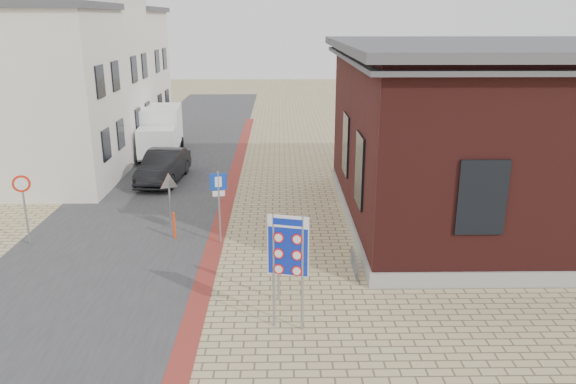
# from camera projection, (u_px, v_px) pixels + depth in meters

# --- Properties ---
(ground) EXTENTS (120.00, 120.00, 0.00)m
(ground) POSITION_uv_depth(u_px,v_px,m) (269.00, 305.00, 15.59)
(ground) COLOR tan
(ground) RESTS_ON ground
(road_strip) EXTENTS (7.00, 60.00, 0.02)m
(road_strip) POSITION_uv_depth(u_px,v_px,m) (171.00, 168.00, 29.82)
(road_strip) COLOR #38383A
(road_strip) RESTS_ON ground
(curb_strip) EXTENTS (0.60, 40.00, 0.02)m
(curb_strip) POSITION_uv_depth(u_px,v_px,m) (228.00, 196.00, 25.10)
(curb_strip) COLOR maroon
(curb_strip) RESTS_ON ground
(brick_building) EXTENTS (13.00, 13.00, 6.80)m
(brick_building) POSITION_uv_depth(u_px,v_px,m) (507.00, 132.00, 21.37)
(brick_building) COLOR gray
(brick_building) RESTS_ON ground
(townhouse_near) EXTENTS (7.40, 6.40, 8.30)m
(townhouse_near) POSITION_uv_depth(u_px,v_px,m) (32.00, 97.00, 25.64)
(townhouse_near) COLOR silver
(townhouse_near) RESTS_ON ground
(townhouse_mid) EXTENTS (7.40, 6.40, 9.10)m
(townhouse_mid) POSITION_uv_depth(u_px,v_px,m) (77.00, 75.00, 31.25)
(townhouse_mid) COLOR silver
(townhouse_mid) RESTS_ON ground
(townhouse_far) EXTENTS (7.40, 6.40, 8.30)m
(townhouse_far) POSITION_uv_depth(u_px,v_px,m) (108.00, 73.00, 37.09)
(townhouse_far) COLOR silver
(townhouse_far) RESTS_ON ground
(bike_rack) EXTENTS (0.08, 1.80, 0.60)m
(bike_rack) POSITION_uv_depth(u_px,v_px,m) (355.00, 263.00, 17.65)
(bike_rack) COLOR slate
(bike_rack) RESTS_ON ground
(sedan) EXTENTS (1.99, 4.75, 1.53)m
(sedan) POSITION_uv_depth(u_px,v_px,m) (164.00, 166.00, 27.14)
(sedan) COLOR black
(sedan) RESTS_ON ground
(box_truck) EXTENTS (2.55, 5.33, 2.71)m
(box_truck) POSITION_uv_depth(u_px,v_px,m) (161.00, 131.00, 32.20)
(box_truck) COLOR slate
(box_truck) RESTS_ON ground
(border_sign) EXTENTS (1.02, 0.31, 3.06)m
(border_sign) POSITION_uv_depth(u_px,v_px,m) (288.00, 248.00, 13.81)
(border_sign) COLOR gray
(border_sign) RESTS_ON ground
(essen_sign) EXTENTS (0.53, 0.27, 2.11)m
(essen_sign) POSITION_uv_depth(u_px,v_px,m) (278.00, 256.00, 15.47)
(essen_sign) COLOR gray
(essen_sign) RESTS_ON ground
(parking_sign) EXTENTS (0.58, 0.15, 2.65)m
(parking_sign) POSITION_uv_depth(u_px,v_px,m) (219.00, 195.00, 19.31)
(parking_sign) COLOR gray
(parking_sign) RESTS_ON ground
(yield_sign) EXTENTS (0.72, 0.35, 2.14)m
(yield_sign) POSITION_uv_depth(u_px,v_px,m) (169.00, 188.00, 20.78)
(yield_sign) COLOR gray
(yield_sign) RESTS_ON ground
(speed_sign) EXTENTS (0.58, 0.22, 2.54)m
(speed_sign) POSITION_uv_depth(u_px,v_px,m) (24.00, 198.00, 19.24)
(speed_sign) COLOR gray
(speed_sign) RESTS_ON ground
(bollard) EXTENTS (0.11, 0.11, 0.99)m
(bollard) POSITION_uv_depth(u_px,v_px,m) (174.00, 226.00, 20.16)
(bollard) COLOR #FF3E0D
(bollard) RESTS_ON ground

